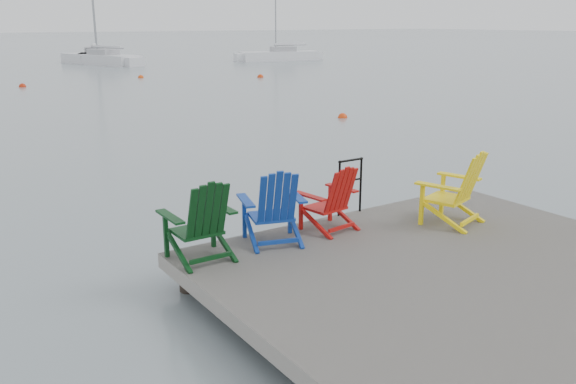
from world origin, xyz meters
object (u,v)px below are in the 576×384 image
chair_green (201,220)px  buoy_a (343,118)px  sailboat_mid (96,57)px  buoy_c (260,77)px  buoy_b (23,87)px  buoy_d (141,78)px  handrail (350,181)px  chair_blue (274,206)px  sailboat_near (101,60)px  sailboat_far (280,56)px  chair_red (331,198)px  chair_yellow (456,188)px

chair_green → buoy_a: chair_green is taller
buoy_a → sailboat_mid: bearing=86.3°
chair_green → buoy_c: 32.13m
buoy_b → buoy_d: bearing=13.6°
handrail → chair_blue: chair_blue is taller
buoy_b → buoy_c: (13.88, -2.22, 0.00)m
handrail → sailboat_near: (9.60, 44.49, -0.69)m
chair_blue → buoy_d: (9.61, 31.14, -1.04)m
chair_green → buoy_c: bearing=57.6°
chair_green → chair_blue: chair_green is taller
sailboat_mid → sailboat_far: sailboat_mid is taller
buoy_a → buoy_c: buoy_c is taller
sailboat_mid → buoy_b: size_ratio=30.80×
sailboat_far → buoy_d: (-16.79, -9.72, -0.36)m
buoy_a → buoy_b: (-7.76, 18.37, 0.00)m
sailboat_near → sailboat_far: size_ratio=1.14×
chair_red → sailboat_mid: 51.36m
buoy_d → handrail: bearing=-104.4°
chair_red → buoy_d: (8.60, 31.13, -1.00)m
chair_yellow → sailboat_near: (8.59, 45.77, -0.72)m
sailboat_near → buoy_d: 13.95m
chair_red → buoy_c: chair_red is taller
chair_green → buoy_d: size_ratio=3.06×
sailboat_mid → buoy_c: (3.61, -22.94, -0.36)m
chair_green → buoy_b: size_ratio=2.78×
sailboat_mid → buoy_d: size_ratio=33.93×
sailboat_near → chair_red: bearing=-121.6°
handrail → sailboat_far: size_ratio=0.09×
buoy_a → buoy_b: bearing=112.9°
buoy_c → buoy_d: size_ratio=1.13×
sailboat_near → chair_green: bearing=-124.1°
sailboat_mid → buoy_a: sailboat_mid is taller
buoy_a → buoy_c: size_ratio=0.89×
buoy_a → sailboat_near: bearing=87.7°
chair_red → buoy_a: 14.20m
buoy_c → buoy_a: bearing=-110.8°
sailboat_near → buoy_a: (-1.39, -33.99, -0.36)m
buoy_a → buoy_d: buoy_a is taller
chair_red → chair_blue: bearing=172.2°
chair_green → buoy_a: (11.06, 10.99, -1.05)m
chair_red → buoy_b: (1.19, 29.34, -1.00)m
chair_green → chair_blue: 1.10m
buoy_b → buoy_d: buoy_b is taller
sailboat_mid → sailboat_near: bearing=-80.3°
handrail → chair_green: size_ratio=0.83×
handrail → buoy_b: bearing=89.1°
buoy_c → sailboat_near: bearing=104.8°
chair_green → sailboat_mid: bearing=74.8°
buoy_c → sailboat_mid: bearing=98.9°
sailboat_near → sailboat_mid: sailboat_mid is taller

